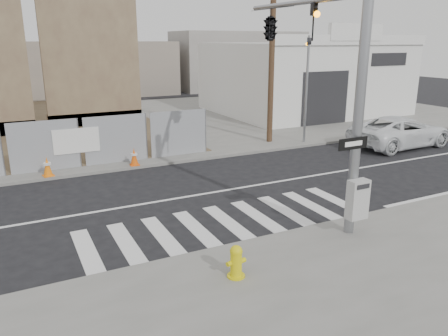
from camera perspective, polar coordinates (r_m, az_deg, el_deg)
name	(u,v)px	position (r m, az deg, el deg)	size (l,w,h in m)	color
ground	(194,196)	(14.93, -3.93, -3.62)	(100.00, 100.00, 0.00)	black
sidewalk_far	(106,125)	(27.96, -15.21, 5.40)	(50.00, 20.00, 0.12)	slate
signal_pole	(296,51)	(13.47, 9.40, 14.82)	(0.96, 5.87, 7.00)	gray
far_signal_pole	(307,75)	(22.14, 10.81, 11.89)	(0.16, 0.20, 5.60)	gray
concrete_wall_right	(92,70)	(27.54, -16.81, 12.10)	(5.50, 1.30, 8.00)	brown
auto_shop	(303,77)	(32.47, 10.27, 11.57)	(12.00, 10.20, 5.95)	silver
utility_pole_right	(272,38)	(21.96, 6.33, 16.54)	(1.60, 0.28, 10.00)	#503725
fire_hydrant	(236,261)	(9.66, 1.59, -12.10)	(0.47, 0.47, 0.74)	#D6C70B
suv	(401,131)	(23.37, 22.09, 4.44)	(2.50, 5.43, 1.51)	white
traffic_cone_c	(47,167)	(17.84, -22.07, 0.15)	(0.44, 0.44, 0.75)	orange
traffic_cone_d	(134,157)	(18.36, -11.65, 1.43)	(0.40, 0.40, 0.72)	#EE580C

